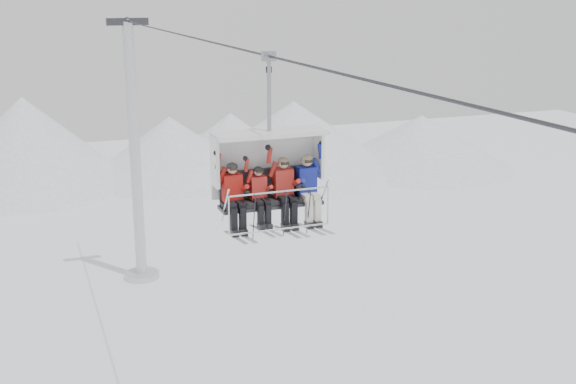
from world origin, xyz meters
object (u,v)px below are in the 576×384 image
object	(u,v)px
chairlift_carrier	(268,167)
lift_tower_right	(136,172)
skier_far_right	(308,186)
skier_far_left	(234,194)
skier_center_left	(260,194)
skier_center_right	(284,188)

from	to	relation	value
chairlift_carrier	lift_tower_right	bearing A→B (deg)	90.00
chairlift_carrier	skier_far_right	size ratio (longest dim) A/B	2.26
skier_far_left	lift_tower_right	bearing A→B (deg)	87.45
skier_far_right	skier_center_left	bearing A→B (deg)	-179.00
skier_far_left	skier_far_right	distance (m)	1.83
skier_center_right	skier_far_right	size ratio (longest dim) A/B	1.00
skier_far_right	skier_center_right	bearing A→B (deg)	179.99
skier_far_left	skier_center_left	distance (m)	0.63
skier_center_left	lift_tower_right	bearing A→B (deg)	89.15
skier_far_left	skier_center_right	bearing A→B (deg)	0.13
lift_tower_right	skier_center_right	bearing A→B (deg)	-89.16
chairlift_carrier	skier_center_left	size ratio (longest dim) A/B	2.36
chairlift_carrier	skier_center_right	bearing A→B (deg)	-44.72
lift_tower_right	skier_center_left	distance (m)	21.43
skier_center_right	skier_far_left	bearing A→B (deg)	-179.87
lift_tower_right	skier_center_left	size ratio (longest dim) A/B	7.99
skier_center_left	skier_far_right	bearing A→B (deg)	1.00
skier_center_left	skier_far_right	size ratio (longest dim) A/B	0.96
skier_far_left	skier_center_left	size ratio (longest dim) A/B	1.02
skier_center_left	skier_far_left	bearing A→B (deg)	178.31
lift_tower_right	skier_center_left	bearing A→B (deg)	-90.85
chairlift_carrier	skier_far_left	world-z (taller)	chairlift_carrier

